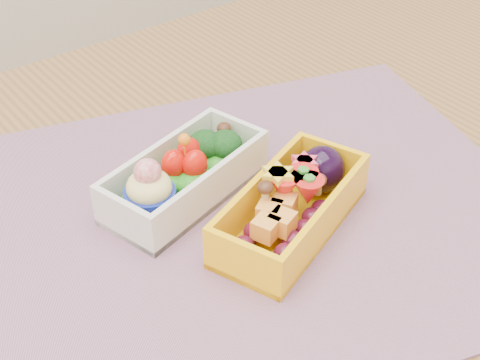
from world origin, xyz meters
TOP-DOWN VIEW (x-y plane):
  - table at (0.00, 0.00)m, footprint 1.20×0.80m
  - placemat at (-0.05, -0.03)m, footprint 0.70×0.61m
  - bento_white at (-0.07, 0.03)m, footprint 0.19×0.12m
  - bento_yellow at (-0.01, -0.08)m, footprint 0.20×0.14m

SIDE VIEW (x-z plane):
  - table at x=0.00m, z-range 0.28..1.03m
  - placemat at x=-0.05m, z-range 0.75..0.75m
  - bento_white at x=-0.07m, z-range 0.74..0.82m
  - bento_yellow at x=-0.01m, z-range 0.75..0.81m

